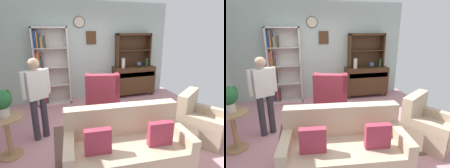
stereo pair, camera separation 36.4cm
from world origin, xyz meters
The scene contains 17 objects.
ground_plane centered at (0.00, 0.00, -0.01)m, with size 5.40×4.60×0.02m, color #C68C93.
wall_back centered at (0.00, 2.13, 1.41)m, with size 5.00×0.09×2.80m.
area_rug centered at (0.20, -0.30, 0.00)m, with size 2.66×1.61×0.01m, color brown.
bookshelf centered at (-1.12, 1.95, 1.07)m, with size 0.90×0.30×2.10m.
sideboard centered at (1.36, 1.86, 0.51)m, with size 1.30×0.45×0.92m.
sideboard_hutch centered at (1.36, 1.97, 1.56)m, with size 1.10×0.26×1.00m.
vase_tall centered at (0.97, 1.78, 1.07)m, with size 0.11×0.11×0.29m, color beige.
vase_round centered at (1.49, 1.79, 1.01)m, with size 0.15×0.15×0.17m, color #33476B.
bottle_wine centered at (1.75, 1.77, 1.05)m, with size 0.07×0.07×0.27m, color #194223.
couch_floral centered at (-0.08, -1.04, 0.31)m, with size 1.88×1.02×0.90m.
armchair_floral centered at (1.57, -0.73, 0.29)m, with size 1.06×1.06×0.88m.
wingback_chair centered at (0.07, 0.85, 0.38)m, with size 0.95×0.96×1.05m.
plant_stand centered at (-1.81, -0.23, 0.44)m, with size 0.52×0.52×0.71m.
potted_plant_large centered at (-1.84, -0.19, 0.96)m, with size 0.31×0.31×0.43m.
person_reading centered at (-1.34, 0.18, 0.91)m, with size 0.50×0.33×1.56m.
coffee_table centered at (-0.07, -0.31, 0.35)m, with size 0.80×0.50×0.42m.
book_stack centered at (-0.09, -0.25, 0.44)m, with size 0.20×0.16×0.04m.
Camera 1 is at (-1.03, -3.23, 2.03)m, focal length 29.41 mm.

